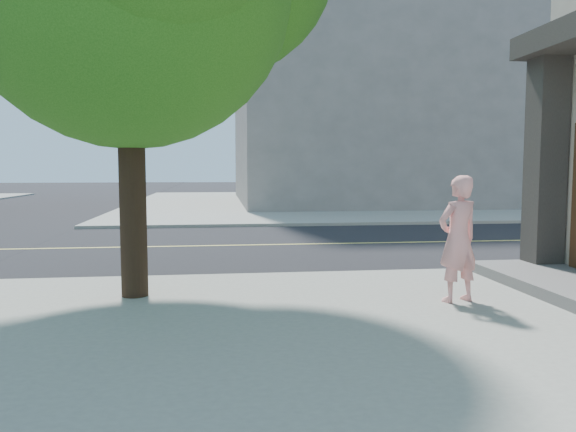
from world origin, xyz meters
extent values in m
plane|color=black|center=(0.00, 0.00, 0.00)|extent=(140.00, 140.00, 0.00)
cube|color=black|center=(0.00, 4.50, 0.01)|extent=(140.00, 9.00, 0.01)
cube|color=gray|center=(13.50, 21.50, 0.06)|extent=(29.00, 25.00, 0.12)
cube|color=slate|center=(9.20, -2.20, 0.21)|extent=(1.60, 4.00, 0.18)
cube|color=#35302B|center=(9.70, -0.50, 2.22)|extent=(0.55, 0.55, 4.20)
cube|color=slate|center=(14.00, 22.00, 7.12)|extent=(18.00, 16.00, 14.00)
imported|color=pink|center=(7.15, -2.53, 1.03)|extent=(0.76, 0.62, 1.82)
cylinder|color=black|center=(2.48, -1.58, 2.09)|extent=(0.39, 0.39, 3.95)
camera|label=1|loc=(3.75, -10.07, 2.05)|focal=34.75mm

